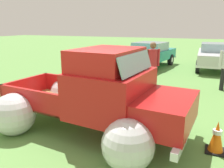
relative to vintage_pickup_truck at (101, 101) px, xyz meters
The scene contains 7 objects.
ground_plane 0.85m from the vintage_pickup_truck, behind, with size 80.00×80.00×0.00m, color #609347.
vintage_pickup_truck is the anchor object (origin of this frame).
show_car_0 8.65m from the vintage_pickup_truck, 97.01° to the left, with size 2.58×4.59×1.43m.
show_car_1 9.65m from the vintage_pickup_truck, 74.90° to the left, with size 2.01×4.24×1.43m.
spectator_2 3.90m from the vintage_pickup_truck, 86.64° to the left, with size 0.51×0.46×1.80m.
lane_cone_0 3.89m from the vintage_pickup_truck, 134.88° to the left, with size 0.36×0.36×0.63m.
lane_cone_1 2.43m from the vintage_pickup_truck, ahead, with size 0.36×0.36×0.63m.
Camera 1 is at (2.46, -4.28, 2.38)m, focal length 36.07 mm.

